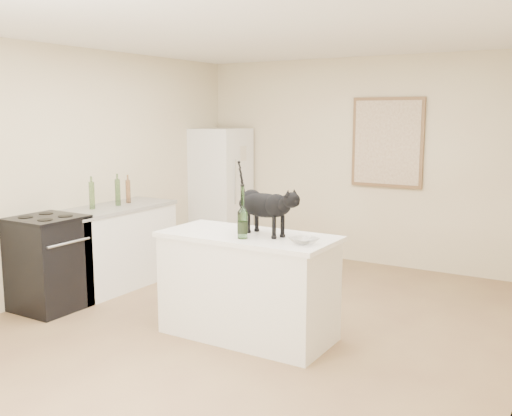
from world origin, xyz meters
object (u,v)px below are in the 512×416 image
object	(u,v)px
fridge	(220,190)
wine_bottle	(242,215)
stove	(48,264)
glass_bowl	(304,241)
black_cat	(264,208)

from	to	relation	value
fridge	wine_bottle	bearing A→B (deg)	-52.25
stove	fridge	size ratio (longest dim) A/B	0.53
wine_bottle	glass_bowl	size ratio (longest dim) A/B	1.84
stove	wine_bottle	distance (m)	2.21
black_cat	glass_bowl	xyz separation A→B (m)	(0.44, -0.15, -0.20)
black_cat	wine_bottle	world-z (taller)	black_cat
black_cat	glass_bowl	size ratio (longest dim) A/B	3.03
fridge	glass_bowl	world-z (taller)	fridge
stove	fridge	world-z (taller)	fridge
stove	black_cat	bearing A→B (deg)	11.55
wine_bottle	black_cat	bearing A→B (deg)	70.05
fridge	glass_bowl	xyz separation A→B (m)	(2.63, -2.65, 0.08)
glass_bowl	stove	bearing A→B (deg)	-173.55
fridge	glass_bowl	size ratio (longest dim) A/B	8.05
wine_bottle	glass_bowl	xyz separation A→B (m)	(0.52, 0.07, -0.17)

